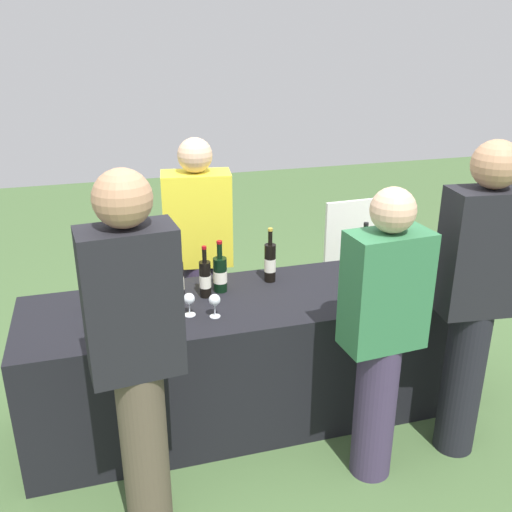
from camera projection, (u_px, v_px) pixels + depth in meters
The scene contains 19 objects.
ground_plane at pixel (256, 410), 3.54m from camera, with size 12.00×12.00×0.00m, color #476638.
tasting_table at pixel (256, 356), 3.39m from camera, with size 2.60×0.75×0.77m, color black.
wine_bottle_0 at pixel (96, 290), 3.07m from camera, with size 0.08×0.08×0.31m.
wine_bottle_1 at pixel (177, 280), 3.18m from camera, with size 0.07×0.07×0.32m.
wine_bottle_2 at pixel (205, 279), 3.22m from camera, with size 0.07×0.07×0.30m.
wine_bottle_3 at pixel (220, 274), 3.29m from camera, with size 0.08×0.08×0.31m.
wine_bottle_4 at pixel (270, 262), 3.41m from camera, with size 0.07×0.07×0.33m.
wine_bottle_5 at pixel (364, 256), 3.50m from camera, with size 0.07×0.07×0.33m.
wine_bottle_6 at pixel (388, 255), 3.56m from camera, with size 0.08×0.08×0.30m.
wine_glass_0 at pixel (93, 310), 2.87m from camera, with size 0.07×0.07×0.15m.
wine_glass_1 at pixel (135, 309), 2.92m from camera, with size 0.07×0.07×0.13m.
wine_glass_2 at pixel (189, 300), 3.01m from camera, with size 0.06×0.06×0.13m.
wine_glass_3 at pixel (215, 301), 2.99m from camera, with size 0.06×0.06×0.13m.
ice_bucket at pixel (391, 268), 3.40m from camera, with size 0.18×0.18×0.18m, color silver.
server_pouring at pixel (199, 253), 3.67m from camera, with size 0.45×0.29×1.58m.
guest_0 at pixel (136, 351), 2.38m from camera, with size 0.40×0.24×1.71m.
guest_1 at pixel (382, 331), 2.75m from camera, with size 0.40×0.24×1.55m.
guest_2 at pixel (476, 294), 2.89m from camera, with size 0.41×0.26×1.72m.
menu_board at pixel (356, 257), 4.60m from camera, with size 0.56×0.03×0.95m, color white.
Camera 1 is at (-0.81, -2.81, 2.20)m, focal length 40.36 mm.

